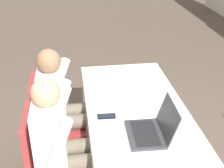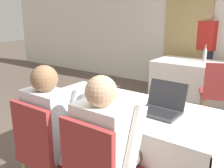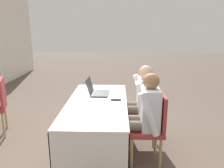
{
  "view_description": "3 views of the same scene",
  "coord_description": "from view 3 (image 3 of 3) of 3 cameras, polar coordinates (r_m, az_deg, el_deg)",
  "views": [
    {
      "loc": [
        2.08,
        -0.5,
        2.09
      ],
      "look_at": [
        0.0,
        -0.21,
        0.97
      ],
      "focal_mm": 50.0,
      "sensor_mm": 36.0,
      "label": 1
    },
    {
      "loc": [
        1.16,
        -1.82,
        1.54
      ],
      "look_at": [
        0.0,
        -0.21,
        0.97
      ],
      "focal_mm": 40.0,
      "sensor_mm": 36.0,
      "label": 2
    },
    {
      "loc": [
        -2.81,
        -0.29,
        1.71
      ],
      "look_at": [
        0.0,
        -0.21,
        0.97
      ],
      "focal_mm": 35.0,
      "sensor_mm": 36.0,
      "label": 3
    }
  ],
  "objects": [
    {
      "name": "ground_plane",
      "position": [
        3.31,
        -3.71,
        -16.53
      ],
      "size": [
        24.0,
        24.0,
        0.0
      ],
      "primitive_type": "plane",
      "color": "brown"
    },
    {
      "name": "conference_table_near",
      "position": [
        3.06,
        -3.88,
        -7.65
      ],
      "size": [
        1.76,
        0.81,
        0.72
      ],
      "color": "white",
      "rests_on": "ground_plane"
    },
    {
      "name": "laptop",
      "position": [
        3.31,
        -3.92,
        -1.87
      ],
      "size": [
        0.36,
        0.33,
        0.25
      ],
      "rotation": [
        0.0,
        0.0,
        -0.03
      ],
      "color": "#333338",
      "rests_on": "conference_table_near"
    },
    {
      "name": "cell_phone",
      "position": [
        3.04,
        1.03,
        -4.14
      ],
      "size": [
        0.07,
        0.14,
        0.01
      ],
      "rotation": [
        0.0,
        0.0,
        -0.03
      ],
      "color": "black",
      "rests_on": "conference_table_near"
    },
    {
      "name": "paper_beside_laptop",
      "position": [
        2.92,
        -2.2,
        -5.08
      ],
      "size": [
        0.27,
        0.33,
        0.0
      ],
      "rotation": [
        0.0,
        0.0,
        -0.22
      ],
      "color": "white",
      "rests_on": "conference_table_near"
    },
    {
      "name": "paper_centre_table",
      "position": [
        2.82,
        -8.29,
        -5.96
      ],
      "size": [
        0.33,
        0.36,
        0.0
      ],
      "rotation": [
        0.0,
        0.0,
        -0.5
      ],
      "color": "white",
      "rests_on": "conference_table_near"
    },
    {
      "name": "chair_near_left",
      "position": [
        2.85,
        10.22,
        -10.41
      ],
      "size": [
        0.44,
        0.44,
        0.92
      ],
      "rotation": [
        0.0,
        0.0,
        3.14
      ],
      "color": "tan",
      "rests_on": "ground_plane"
    },
    {
      "name": "chair_near_right",
      "position": [
        3.33,
        8.92,
        -6.6
      ],
      "size": [
        0.44,
        0.44,
        0.92
      ],
      "rotation": [
        0.0,
        0.0,
        3.14
      ],
      "color": "tan",
      "rests_on": "ground_plane"
    },
    {
      "name": "person_checkered_shirt",
      "position": [
        2.77,
        8.22,
        -7.47
      ],
      "size": [
        0.5,
        0.52,
        1.18
      ],
      "rotation": [
        0.0,
        0.0,
        3.14
      ],
      "color": "#665B4C",
      "rests_on": "ground_plane"
    },
    {
      "name": "person_white_shirt",
      "position": [
        3.26,
        7.21,
        -4.0
      ],
      "size": [
        0.5,
        0.52,
        1.18
      ],
      "rotation": [
        0.0,
        0.0,
        3.14
      ],
      "color": "#665B4C",
      "rests_on": "ground_plane"
    }
  ]
}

